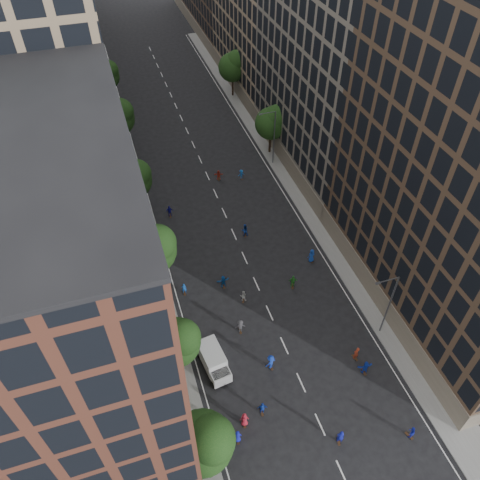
% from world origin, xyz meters
% --- Properties ---
extents(ground, '(240.00, 240.00, 0.00)m').
position_xyz_m(ground, '(0.00, 40.00, 0.00)').
color(ground, black).
rests_on(ground, ground).
extents(sidewalk_left, '(4.00, 105.00, 0.15)m').
position_xyz_m(sidewalk_left, '(-12.00, 47.50, 0.07)').
color(sidewalk_left, slate).
rests_on(sidewalk_left, ground).
extents(sidewalk_right, '(4.00, 105.00, 0.15)m').
position_xyz_m(sidewalk_right, '(12.00, 47.50, 0.07)').
color(sidewalk_right, slate).
rests_on(sidewalk_right, ground).
extents(bldg_left_a, '(14.00, 22.00, 30.00)m').
position_xyz_m(bldg_left_a, '(-19.00, 11.00, 15.00)').
color(bldg_left_a, '#532B1F').
rests_on(bldg_left_a, ground).
extents(bldg_left_b, '(14.00, 26.00, 34.00)m').
position_xyz_m(bldg_left_b, '(-19.00, 35.00, 17.00)').
color(bldg_left_b, '#90795E').
rests_on(bldg_left_b, ground).
extents(bldg_left_c, '(14.00, 20.00, 28.00)m').
position_xyz_m(bldg_left_c, '(-19.00, 58.00, 14.00)').
color(bldg_left_c, '#532B1F').
rests_on(bldg_left_c, ground).
extents(bldg_right_b, '(14.00, 28.00, 33.00)m').
position_xyz_m(bldg_right_b, '(19.00, 44.00, 16.50)').
color(bldg_right_b, '#6B6359').
rests_on(bldg_right_b, ground).
extents(tree_left_0, '(5.20, 5.20, 8.83)m').
position_xyz_m(tree_left_0, '(-11.01, 3.85, 5.96)').
color(tree_left_0, black).
rests_on(tree_left_0, ground).
extents(tree_left_1, '(4.80, 4.80, 8.21)m').
position_xyz_m(tree_left_1, '(-11.02, 13.86, 5.55)').
color(tree_left_1, black).
rests_on(tree_left_1, ground).
extents(tree_left_2, '(5.60, 5.60, 9.45)m').
position_xyz_m(tree_left_2, '(-10.99, 25.83, 6.36)').
color(tree_left_2, black).
rests_on(tree_left_2, ground).
extents(tree_left_3, '(5.00, 5.00, 8.58)m').
position_xyz_m(tree_left_3, '(-11.02, 39.85, 5.82)').
color(tree_left_3, black).
rests_on(tree_left_3, ground).
extents(tree_left_4, '(5.40, 5.40, 9.08)m').
position_xyz_m(tree_left_4, '(-11.00, 55.84, 6.10)').
color(tree_left_4, black).
rests_on(tree_left_4, ground).
extents(tree_left_5, '(4.80, 4.80, 8.33)m').
position_xyz_m(tree_left_5, '(-11.02, 71.86, 5.68)').
color(tree_left_5, black).
rests_on(tree_left_5, ground).
extents(tree_right_a, '(5.00, 5.00, 8.39)m').
position_xyz_m(tree_right_a, '(11.38, 47.85, 5.63)').
color(tree_right_a, black).
rests_on(tree_right_a, ground).
extents(tree_right_b, '(5.20, 5.20, 8.83)m').
position_xyz_m(tree_right_b, '(11.39, 67.85, 5.96)').
color(tree_right_b, black).
rests_on(tree_right_b, ground).
extents(streetlamp_near, '(2.64, 0.22, 9.06)m').
position_xyz_m(streetlamp_near, '(10.37, 12.00, 5.17)').
color(streetlamp_near, '#595B60').
rests_on(streetlamp_near, ground).
extents(streetlamp_far, '(2.64, 0.22, 9.06)m').
position_xyz_m(streetlamp_far, '(10.37, 45.00, 5.17)').
color(streetlamp_far, '#595B60').
rests_on(streetlamp_far, ground).
extents(cargo_van, '(2.73, 4.83, 2.45)m').
position_xyz_m(cargo_van, '(-7.81, 13.29, 1.29)').
color(cargo_van, '#BCBDBF').
rests_on(cargo_van, ground).
extents(skater_0, '(0.85, 0.62, 1.60)m').
position_xyz_m(skater_0, '(-7.78, 5.49, 0.80)').
color(skater_0, '#141AA6').
rests_on(skater_0, ground).
extents(skater_1, '(0.81, 0.68, 1.88)m').
position_xyz_m(skater_1, '(0.98, 2.57, 0.94)').
color(skater_1, '#121997').
rests_on(skater_1, ground).
extents(skater_2, '(0.89, 0.79, 1.52)m').
position_xyz_m(skater_2, '(7.33, 1.00, 0.76)').
color(skater_2, '#141DA4').
rests_on(skater_2, ground).
extents(skater_3, '(1.41, 1.10, 1.92)m').
position_xyz_m(skater_3, '(-2.36, 11.53, 0.96)').
color(skater_3, '#1533AA').
rests_on(skater_3, ground).
extents(skater_4, '(1.03, 0.61, 1.64)m').
position_xyz_m(skater_4, '(-4.76, 7.30, 0.82)').
color(skater_4, '#1538B0').
rests_on(skater_4, ground).
extents(skater_5, '(1.62, 0.60, 1.71)m').
position_xyz_m(skater_5, '(6.55, 8.12, 0.86)').
color(skater_5, '#142FA5').
rests_on(skater_5, ground).
extents(skater_6, '(0.95, 0.71, 1.78)m').
position_xyz_m(skater_6, '(-6.72, 6.74, 0.89)').
color(skater_6, '#AB1C2D').
rests_on(skater_6, ground).
extents(skater_7, '(0.74, 0.57, 1.80)m').
position_xyz_m(skater_7, '(6.44, 9.85, 0.90)').
color(skater_7, maroon).
rests_on(skater_7, ground).
extents(skater_8, '(0.90, 0.80, 1.54)m').
position_xyz_m(skater_8, '(-2.29, 20.63, 0.77)').
color(skater_8, beige).
rests_on(skater_8, ground).
extents(skater_9, '(1.20, 0.78, 1.75)m').
position_xyz_m(skater_9, '(-3.91, 16.71, 0.88)').
color(skater_9, '#3C3C40').
rests_on(skater_9, ground).
extents(skater_10, '(1.14, 0.76, 1.80)m').
position_xyz_m(skater_10, '(3.94, 20.79, 0.90)').
color(skater_10, '#227322').
rests_on(skater_10, ground).
extents(skater_11, '(1.60, 0.61, 1.70)m').
position_xyz_m(skater_11, '(-3.86, 23.36, 0.85)').
color(skater_11, '#134A9B').
rests_on(skater_11, ground).
extents(skater_12, '(1.01, 0.73, 1.90)m').
position_xyz_m(skater_12, '(7.72, 23.91, 0.95)').
color(skater_12, '#13399A').
rests_on(skater_12, ground).
extents(skater_13, '(0.61, 0.44, 1.57)m').
position_xyz_m(skater_13, '(-8.50, 23.78, 0.78)').
color(skater_13, '#1449A3').
rests_on(skater_13, ground).
extents(skater_14, '(0.97, 0.79, 1.86)m').
position_xyz_m(skater_14, '(1.28, 30.87, 0.93)').
color(skater_14, navy).
rests_on(skater_14, ground).
extents(skater_15, '(1.03, 0.65, 1.51)m').
position_xyz_m(skater_15, '(4.68, 42.76, 0.76)').
color(skater_15, blue).
rests_on(skater_15, ground).
extents(skater_16, '(1.06, 0.55, 1.73)m').
position_xyz_m(skater_16, '(-7.28, 37.63, 0.87)').
color(skater_16, '#121295').
rests_on(skater_16, ground).
extents(skater_17, '(1.50, 0.78, 1.54)m').
position_xyz_m(skater_17, '(1.38, 43.57, 0.77)').
color(skater_17, '#AC2E1C').
rests_on(skater_17, ground).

